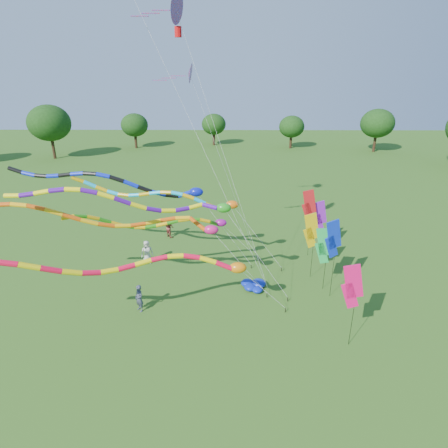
{
  "coord_description": "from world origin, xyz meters",
  "views": [
    {
      "loc": [
        -0.11,
        -16.94,
        13.13
      ],
      "look_at": [
        -0.33,
        3.83,
        4.8
      ],
      "focal_mm": 30.0,
      "sensor_mm": 36.0,
      "label": 1
    }
  ],
  "objects_px": {
    "tube_kite_orange": "(129,220)",
    "blue_nylon_heap": "(250,285)",
    "tube_kite_red": "(153,265)",
    "person_b": "(139,298)",
    "person_c": "(169,227)",
    "person_a": "(147,252)"
  },
  "relations": [
    {
      "from": "tube_kite_orange",
      "to": "blue_nylon_heap",
      "type": "height_order",
      "value": "tube_kite_orange"
    },
    {
      "from": "tube_kite_red",
      "to": "person_a",
      "type": "xyz_separation_m",
      "value": [
        -2.2,
        8.11,
        -3.24
      ]
    },
    {
      "from": "person_b",
      "to": "person_c",
      "type": "relative_size",
      "value": 0.96
    },
    {
      "from": "tube_kite_orange",
      "to": "tube_kite_red",
      "type": "bearing_deg",
      "value": -62.07
    },
    {
      "from": "tube_kite_red",
      "to": "person_a",
      "type": "height_order",
      "value": "tube_kite_red"
    },
    {
      "from": "tube_kite_orange",
      "to": "person_a",
      "type": "relative_size",
      "value": 8.61
    },
    {
      "from": "person_a",
      "to": "person_c",
      "type": "relative_size",
      "value": 1.01
    },
    {
      "from": "tube_kite_red",
      "to": "person_a",
      "type": "relative_size",
      "value": 7.92
    },
    {
      "from": "tube_kite_red",
      "to": "tube_kite_orange",
      "type": "relative_size",
      "value": 0.92
    },
    {
      "from": "tube_kite_red",
      "to": "person_b",
      "type": "bearing_deg",
      "value": 109.67
    },
    {
      "from": "tube_kite_orange",
      "to": "blue_nylon_heap",
      "type": "xyz_separation_m",
      "value": [
        7.07,
        1.89,
        -5.31
      ]
    },
    {
      "from": "blue_nylon_heap",
      "to": "person_c",
      "type": "xyz_separation_m",
      "value": [
        -6.54,
        8.4,
        0.69
      ]
    },
    {
      "from": "tube_kite_red",
      "to": "person_b",
      "type": "xyz_separation_m",
      "value": [
        -1.43,
        2.03,
        -3.28
      ]
    },
    {
      "from": "blue_nylon_heap",
      "to": "person_b",
      "type": "relative_size",
      "value": 0.87
    },
    {
      "from": "person_a",
      "to": "person_b",
      "type": "bearing_deg",
      "value": -102.68
    },
    {
      "from": "tube_kite_orange",
      "to": "person_a",
      "type": "distance_m",
      "value": 7.1
    },
    {
      "from": "person_a",
      "to": "person_b",
      "type": "xyz_separation_m",
      "value": [
        0.76,
        -6.08,
        -0.04
      ]
    },
    {
      "from": "person_a",
      "to": "blue_nylon_heap",
      "type": "bearing_deg",
      "value": -44.84
    },
    {
      "from": "tube_kite_red",
      "to": "person_b",
      "type": "relative_size",
      "value": 8.32
    },
    {
      "from": "tube_kite_red",
      "to": "tube_kite_orange",
      "type": "distance_m",
      "value": 3.55
    },
    {
      "from": "tube_kite_orange",
      "to": "person_b",
      "type": "relative_size",
      "value": 9.05
    },
    {
      "from": "person_a",
      "to": "tube_kite_red",
      "type": "bearing_deg",
      "value": -94.69
    }
  ]
}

